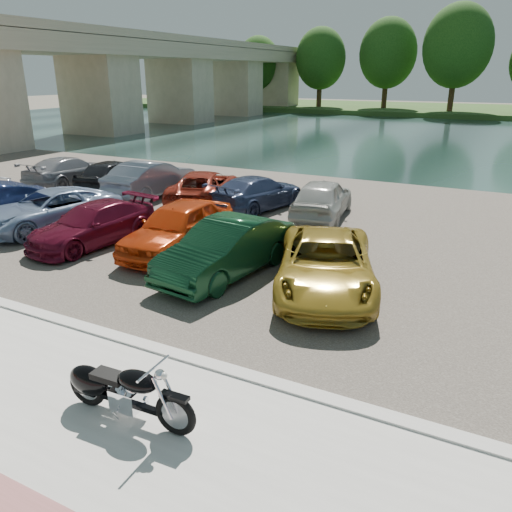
% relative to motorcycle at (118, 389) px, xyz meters
% --- Properties ---
extents(ground, '(200.00, 200.00, 0.00)m').
position_rel_motorcycle_xyz_m(ground, '(-0.37, -0.17, -0.56)').
color(ground, '#595447').
rests_on(ground, ground).
extents(promenade, '(60.00, 6.00, 0.10)m').
position_rel_motorcycle_xyz_m(promenade, '(-0.37, -1.17, -0.51)').
color(promenade, '#BBB8B0').
rests_on(promenade, ground).
extents(kerb, '(60.00, 0.30, 0.14)m').
position_rel_motorcycle_xyz_m(kerb, '(-0.37, 1.83, -0.49)').
color(kerb, '#BBB8B0').
rests_on(kerb, ground).
extents(parking_lot, '(60.00, 18.00, 0.04)m').
position_rel_motorcycle_xyz_m(parking_lot, '(-0.37, 10.83, -0.54)').
color(parking_lot, '#3D3831').
rests_on(parking_lot, ground).
extents(river, '(120.00, 40.00, 0.00)m').
position_rel_motorcycle_xyz_m(river, '(-0.37, 39.83, -0.56)').
color(river, '#172A27').
rests_on(river, ground).
extents(far_bank, '(120.00, 24.00, 0.60)m').
position_rel_motorcycle_xyz_m(far_bank, '(-0.37, 71.83, -0.26)').
color(far_bank, '#254117').
rests_on(far_bank, ground).
extents(bridge, '(7.00, 56.00, 8.55)m').
position_rel_motorcycle_xyz_m(bridge, '(-28.37, 40.85, 4.96)').
color(bridge, tan).
rests_on(bridge, ground).
extents(motorcycle, '(2.33, 0.75, 1.05)m').
position_rel_motorcycle_xyz_m(motorcycle, '(0.00, 0.00, 0.00)').
color(motorcycle, black).
rests_on(motorcycle, promenade).
extents(car_2, '(3.35, 5.16, 1.32)m').
position_rel_motorcycle_xyz_m(car_2, '(-9.01, 6.73, 0.14)').
color(car_2, '#7B91B3').
rests_on(car_2, parking_lot).
extents(car_3, '(2.28, 4.52, 1.26)m').
position_rel_motorcycle_xyz_m(car_3, '(-6.50, 6.17, 0.11)').
color(car_3, '#550C1F').
rests_on(car_3, parking_lot).
extents(car_4, '(1.94, 4.50, 1.51)m').
position_rel_motorcycle_xyz_m(car_4, '(-3.71, 6.80, 0.23)').
color(car_4, '#C2370C').
rests_on(car_4, parking_lot).
extents(car_5, '(2.08, 4.58, 1.46)m').
position_rel_motorcycle_xyz_m(car_5, '(-1.51, 5.84, 0.21)').
color(car_5, '#0E361D').
rests_on(car_5, parking_lot).
extents(car_6, '(3.82, 5.42, 1.37)m').
position_rel_motorcycle_xyz_m(car_6, '(1.15, 6.08, 0.17)').
color(car_6, '#A68626').
rests_on(car_6, parking_lot).
extents(car_7, '(2.03, 4.73, 1.36)m').
position_rel_motorcycle_xyz_m(car_7, '(-13.92, 12.21, 0.16)').
color(car_7, gray).
rests_on(car_7, parking_lot).
extents(car_8, '(2.18, 4.33, 1.41)m').
position_rel_motorcycle_xyz_m(car_8, '(-11.36, 12.42, 0.19)').
color(car_8, black).
rests_on(car_8, parking_lot).
extents(car_9, '(1.66, 4.68, 1.54)m').
position_rel_motorcycle_xyz_m(car_9, '(-8.99, 12.17, 0.25)').
color(car_9, slate).
rests_on(car_9, parking_lot).
extents(car_10, '(3.59, 5.24, 1.33)m').
position_rel_motorcycle_xyz_m(car_10, '(-6.30, 12.20, 0.14)').
color(car_10, maroon).
rests_on(car_10, parking_lot).
extents(car_11, '(2.76, 4.82, 1.31)m').
position_rel_motorcycle_xyz_m(car_11, '(-3.90, 12.31, 0.14)').
color(car_11, navy).
rests_on(car_11, parking_lot).
extents(car_12, '(2.33, 4.50, 1.46)m').
position_rel_motorcycle_xyz_m(car_12, '(-1.21, 12.29, 0.21)').
color(car_12, '#ADADA8').
rests_on(car_12, parking_lot).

